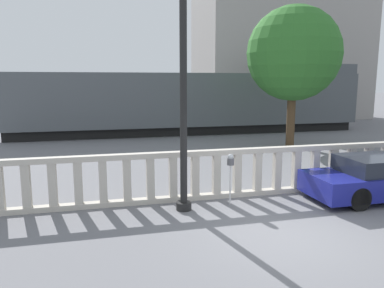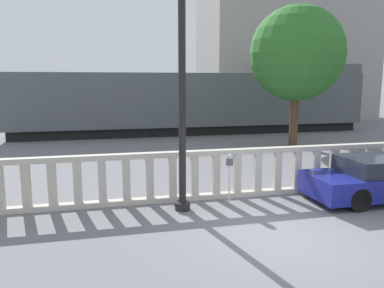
{
  "view_description": "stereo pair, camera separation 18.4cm",
  "coord_description": "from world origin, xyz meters",
  "views": [
    {
      "loc": [
        -3.67,
        -6.74,
        3.21
      ],
      "look_at": [
        -1.05,
        3.77,
        1.37
      ],
      "focal_mm": 35.0,
      "sensor_mm": 36.0,
      "label": 1
    },
    {
      "loc": [
        -3.49,
        -6.78,
        3.21
      ],
      "look_at": [
        -1.05,
        3.77,
        1.37
      ],
      "focal_mm": 35.0,
      "sensor_mm": 36.0,
      "label": 2
    }
  ],
  "objects": [
    {
      "name": "parking_meter",
      "position": [
        -0.4,
        2.21,
        1.09
      ],
      "size": [
        0.18,
        0.18,
        1.34
      ],
      "color": "silver",
      "rests_on": "ground"
    },
    {
      "name": "building_block",
      "position": [
        11.7,
        23.51,
        6.54
      ],
      "size": [
        13.93,
        7.24,
        13.08
      ],
      "color": "gray",
      "rests_on": "ground"
    },
    {
      "name": "ground_plane",
      "position": [
        0.0,
        0.0,
        0.0
      ],
      "size": [
        160.0,
        160.0,
        0.0
      ],
      "primitive_type": "plane",
      "color": "slate"
    },
    {
      "name": "tree_left",
      "position": [
        5.47,
        9.83,
        4.47
      ],
      "size": [
        4.5,
        4.5,
        6.73
      ],
      "color": "#4C3823",
      "rests_on": "ground"
    },
    {
      "name": "train_near",
      "position": [
        1.97,
        15.68,
        1.92
      ],
      "size": [
        21.34,
        3.17,
        4.25
      ],
      "color": "black",
      "rests_on": "ground"
    },
    {
      "name": "lamppost",
      "position": [
        -1.69,
        2.05,
        3.17
      ],
      "size": [
        0.39,
        0.39,
        6.5
      ],
      "color": "black",
      "rests_on": "ground"
    },
    {
      "name": "balustrade",
      "position": [
        0.0,
        2.77,
        0.68
      ],
      "size": [
        17.62,
        0.24,
        1.36
      ],
      "color": "#BCB5A8",
      "rests_on": "ground"
    }
  ]
}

